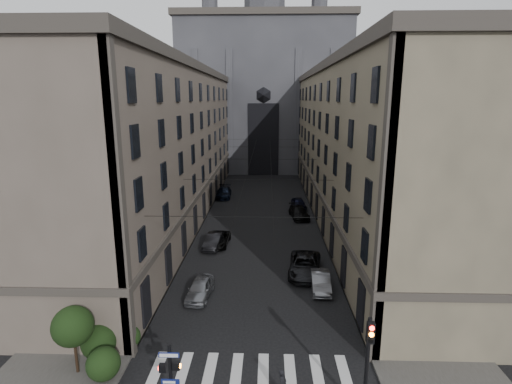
# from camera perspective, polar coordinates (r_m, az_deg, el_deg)

# --- Properties ---
(sidewalk_left) EXTENTS (7.00, 80.00, 0.15)m
(sidewalk_left) POSITION_cam_1_polar(r_m,az_deg,el_deg) (53.74, -10.63, -3.01)
(sidewalk_left) COLOR #383533
(sidewalk_left) RESTS_ON ground
(sidewalk_right) EXTENTS (7.00, 80.00, 0.15)m
(sidewalk_right) POSITION_cam_1_polar(r_m,az_deg,el_deg) (53.38, 12.01, -3.19)
(sidewalk_right) COLOR #383533
(sidewalk_right) RESTS_ON ground
(zebra_crossing) EXTENTS (11.00, 3.20, 0.01)m
(zebra_crossing) POSITION_cam_1_polar(r_m,az_deg,el_deg) (24.44, -0.88, -24.24)
(zebra_crossing) COLOR beige
(zebra_crossing) RESTS_ON ground
(building_left) EXTENTS (13.60, 60.60, 18.85)m
(building_left) POSITION_cam_1_polar(r_m,az_deg,el_deg) (52.68, -14.21, 6.78)
(building_left) COLOR #50463D
(building_left) RESTS_ON ground
(building_right) EXTENTS (13.60, 60.60, 18.85)m
(building_right) POSITION_cam_1_polar(r_m,az_deg,el_deg) (52.21, 15.70, 6.64)
(building_right) COLOR brown
(building_right) RESTS_ON ground
(gothic_tower) EXTENTS (35.00, 23.00, 58.00)m
(gothic_tower) POSITION_cam_1_polar(r_m,az_deg,el_deg) (89.40, 1.17, 15.07)
(gothic_tower) COLOR #2D2D33
(gothic_tower) RESTS_ON ground
(pedestrian_signal_left) EXTENTS (1.02, 0.38, 4.00)m
(pedestrian_signal_left) POSITION_cam_1_polar(r_m,az_deg,el_deg) (20.72, -12.11, -24.38)
(pedestrian_signal_left) COLOR black
(pedestrian_signal_left) RESTS_ON ground
(traffic_light_right) EXTENTS (0.34, 0.50, 5.20)m
(traffic_light_right) POSITION_cam_1_polar(r_m,az_deg,el_deg) (20.53, 15.70, -21.66)
(traffic_light_right) COLOR black
(traffic_light_right) RESTS_ON ground
(shrub_cluster) EXTENTS (3.90, 4.40, 3.90)m
(shrub_cluster) POSITION_cam_1_polar(r_m,az_deg,el_deg) (25.29, -22.25, -18.98)
(shrub_cluster) COLOR black
(shrub_cluster) RESTS_ON sidewalk_left
(tram_wires) EXTENTS (14.00, 60.00, 0.43)m
(tram_wires) POSITION_cam_1_polar(r_m,az_deg,el_deg) (50.60, 0.66, 4.53)
(tram_wires) COLOR black
(tram_wires) RESTS_ON ground
(car_left_near) EXTENTS (2.02, 4.29, 1.42)m
(car_left_near) POSITION_cam_1_polar(r_m,az_deg,el_deg) (31.67, -7.99, -13.49)
(car_left_near) COLOR gray
(car_left_near) RESTS_ON ground
(car_left_midnear) EXTENTS (1.94, 4.43, 1.41)m
(car_left_midnear) POSITION_cam_1_polar(r_m,az_deg,el_deg) (41.22, -6.05, -6.97)
(car_left_midnear) COLOR black
(car_left_midnear) RESTS_ON ground
(car_left_midfar) EXTENTS (2.42, 4.75, 1.29)m
(car_left_midfar) POSITION_cam_1_polar(r_m,az_deg,el_deg) (41.78, -5.46, -6.77)
(car_left_midfar) COLOR black
(car_left_midfar) RESTS_ON ground
(car_left_far) EXTENTS (2.32, 5.41, 1.55)m
(car_left_far) POSITION_cam_1_polar(r_m,az_deg,el_deg) (61.58, -4.63, -0.08)
(car_left_far) COLOR black
(car_left_far) RESTS_ON ground
(car_right_near) EXTENTS (1.63, 4.21, 1.37)m
(car_right_near) POSITION_cam_1_polar(r_m,az_deg,el_deg) (32.94, 9.20, -12.48)
(car_right_near) COLOR slate
(car_right_near) RESTS_ON ground
(car_right_midnear) EXTENTS (3.34, 6.10, 1.62)m
(car_right_midnear) POSITION_cam_1_polar(r_m,az_deg,el_deg) (35.33, 7.02, -10.35)
(car_right_midnear) COLOR black
(car_right_midnear) RESTS_ON ground
(car_right_midfar) EXTENTS (2.72, 5.26, 1.46)m
(car_right_midfar) POSITION_cam_1_polar(r_m,az_deg,el_deg) (51.18, 6.15, -2.92)
(car_right_midfar) COLOR black
(car_right_midfar) RESTS_ON ground
(car_right_far) EXTENTS (2.13, 4.33, 1.42)m
(car_right_far) POSITION_cam_1_polar(r_m,az_deg,el_deg) (55.66, 6.12, -1.61)
(car_right_far) COLOR black
(car_right_far) RESTS_ON ground
(pedestrian) EXTENTS (0.59, 0.70, 1.64)m
(pedestrian) POSITION_cam_1_polar(r_m,az_deg,el_deg) (22.36, 3.78, -25.73)
(pedestrian) COLOR black
(pedestrian) RESTS_ON ground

